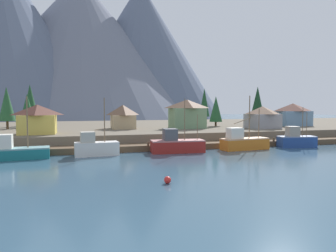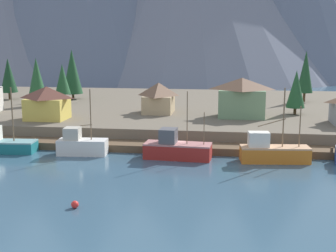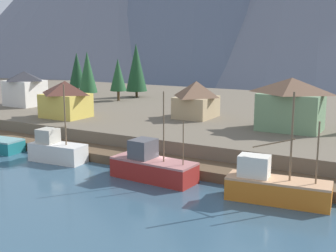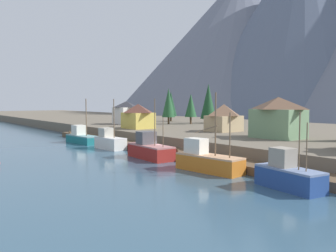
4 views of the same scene
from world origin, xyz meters
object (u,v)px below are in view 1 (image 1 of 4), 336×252
at_px(house_tan, 123,117).
at_px(conifer_near_right, 216,109).
at_px(fishing_boat_blue, 296,140).
at_px(conifer_centre, 204,103).
at_px(fishing_boat_orange, 243,142).
at_px(house_yellow, 37,119).
at_px(house_blue, 293,114).
at_px(house_grey, 262,117).
at_px(conifer_near_left, 27,107).
at_px(conifer_mid_left, 257,103).
at_px(conifer_back_left, 7,104).
at_px(fishing_boat_teal, 14,151).
at_px(fishing_boat_white, 95,147).
at_px(channel_buoy, 168,180).
at_px(conifer_back_right, 30,103).
at_px(house_green, 187,114).
at_px(fishing_boat_red, 176,144).

distance_m(house_tan, conifer_near_right, 23.69).
xyz_separation_m(fishing_boat_blue, conifer_centre, (-1.42, 40.42, 7.36)).
bearing_deg(fishing_boat_orange, house_yellow, 154.02).
relative_size(house_blue, conifer_centre, 0.79).
relative_size(house_grey, conifer_near_left, 0.83).
relative_size(fishing_boat_blue, house_blue, 0.89).
xyz_separation_m(conifer_mid_left, conifer_back_left, (-62.34, -0.55, -0.47)).
height_order(fishing_boat_teal, fishing_boat_orange, fishing_boat_orange).
bearing_deg(house_yellow, fishing_boat_white, -51.39).
relative_size(fishing_boat_orange, conifer_centre, 0.89).
bearing_deg(conifer_back_left, fishing_boat_teal, -76.78).
bearing_deg(channel_buoy, house_tan, 88.50).
distance_m(fishing_boat_blue, conifer_centre, 41.11).
height_order(house_tan, conifer_back_left, conifer_back_left).
bearing_deg(house_grey, fishing_boat_orange, -131.99).
distance_m(fishing_boat_blue, house_blue, 24.94).
xyz_separation_m(house_blue, conifer_back_right, (-65.00, 18.04, 2.99)).
height_order(fishing_boat_white, fishing_boat_blue, fishing_boat_white).
bearing_deg(house_yellow, channel_buoy, -63.67).
distance_m(house_green, conifer_mid_left, 25.00).
xyz_separation_m(house_grey, conifer_near_right, (-7.56, 8.96, 1.77)).
xyz_separation_m(fishing_boat_blue, house_yellow, (-45.56, 12.17, 3.89)).
bearing_deg(conifer_mid_left, fishing_boat_teal, -154.05).
xyz_separation_m(conifer_near_right, conifer_centre, (3.94, 17.04, 1.86)).
bearing_deg(conifer_near_left, fishing_boat_orange, -38.72).
bearing_deg(house_blue, conifer_back_right, 164.48).
bearing_deg(fishing_boat_red, conifer_near_right, 56.56).
height_order(fishing_boat_blue, conifer_back_left, conifer_back_left).
bearing_deg(channel_buoy, house_green, 68.01).
height_order(fishing_boat_red, house_yellow, fishing_boat_red).
bearing_deg(house_yellow, house_tan, 29.12).
xyz_separation_m(house_green, channel_buoy, (-15.38, -38.10, -5.49)).
height_order(fishing_boat_white, conifer_back_right, conifer_back_right).
height_order(fishing_boat_teal, house_green, house_green).
distance_m(fishing_boat_red, house_yellow, 25.91).
bearing_deg(house_tan, fishing_boat_orange, -50.17).
bearing_deg(fishing_boat_blue, conifer_mid_left, 80.31).
xyz_separation_m(house_blue, channel_buoy, (-44.56, -39.11, -5.10)).
bearing_deg(conifer_near_left, fishing_boat_teal, -84.72).
distance_m(fishing_boat_orange, conifer_near_left, 50.67).
xyz_separation_m(fishing_boat_teal, fishing_boat_blue, (47.25, 0.13, 0.17)).
bearing_deg(fishing_boat_white, conifer_mid_left, 26.76).
bearing_deg(channel_buoy, conifer_back_right, 109.68).
bearing_deg(house_tan, fishing_boat_white, -108.26).
xyz_separation_m(conifer_centre, channel_buoy, (-28.56, -59.72, -8.34)).
bearing_deg(fishing_boat_teal, conifer_near_left, 90.80).
bearing_deg(fishing_boat_red, house_yellow, 154.96).
height_order(conifer_near_right, conifer_back_left, conifer_back_left).
xyz_separation_m(fishing_boat_orange, conifer_near_right, (5.55, 23.53, 5.52)).
height_order(fishing_boat_teal, conifer_near_right, conifer_near_right).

